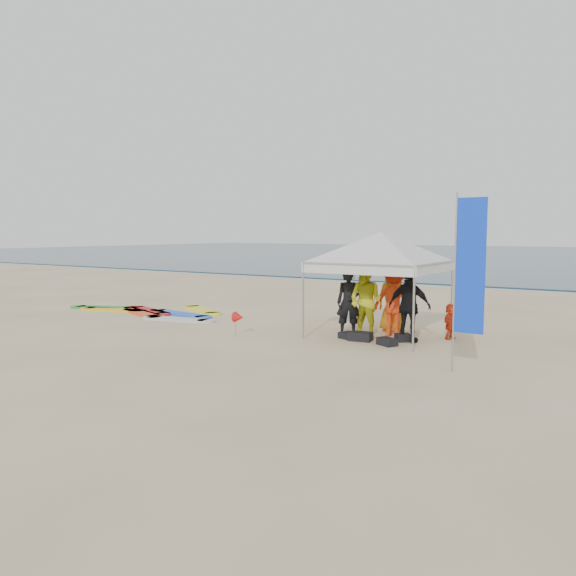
# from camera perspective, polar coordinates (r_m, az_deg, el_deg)

# --- Properties ---
(ground) EXTENTS (120.00, 120.00, 0.00)m
(ground) POSITION_cam_1_polar(r_m,az_deg,el_deg) (13.55, -8.73, -5.80)
(ground) COLOR beige
(ground) RESTS_ON ground
(ocean) EXTENTS (160.00, 84.00, 0.08)m
(ocean) POSITION_cam_1_polar(r_m,az_deg,el_deg) (70.55, 25.47, 2.97)
(ocean) COLOR #0C2633
(ocean) RESTS_ON ground
(shoreline_foam) EXTENTS (160.00, 1.20, 0.01)m
(shoreline_foam) POSITION_cam_1_polar(r_m,az_deg,el_deg) (29.61, 15.21, 0.28)
(shoreline_foam) COLOR silver
(shoreline_foam) RESTS_ON ground
(person_black_a) EXTENTS (0.76, 0.68, 1.74)m
(person_black_a) POSITION_cam_1_polar(r_m,az_deg,el_deg) (14.63, 6.19, -1.47)
(person_black_a) COLOR black
(person_black_a) RESTS_ON ground
(person_yellow) EXTENTS (1.01, 0.84, 1.88)m
(person_yellow) POSITION_cam_1_polar(r_m,az_deg,el_deg) (14.47, 7.88, -1.30)
(person_yellow) COLOR gold
(person_yellow) RESTS_ON ground
(person_orange_a) EXTENTS (1.22, 0.76, 1.82)m
(person_orange_a) POSITION_cam_1_polar(r_m,az_deg,el_deg) (14.75, 10.70, -1.32)
(person_orange_a) COLOR #ED3B15
(person_orange_a) RESTS_ON ground
(person_black_b) EXTENTS (1.05, 0.44, 1.79)m
(person_black_b) POSITION_cam_1_polar(r_m,az_deg,el_deg) (13.92, 12.24, -1.82)
(person_black_b) COLOR black
(person_black_b) RESTS_ON ground
(person_orange_b) EXTENTS (0.92, 0.63, 1.82)m
(person_orange_b) POSITION_cam_1_polar(r_m,az_deg,el_deg) (15.34, 10.60, -1.05)
(person_orange_b) COLOR #C47111
(person_orange_b) RESTS_ON ground
(person_seated) EXTENTS (0.40, 0.87, 0.90)m
(person_seated) POSITION_cam_1_polar(r_m,az_deg,el_deg) (14.71, 16.18, -3.28)
(person_seated) COLOR red
(person_seated) RESTS_ON ground
(canopy_tent) EXTENTS (4.08, 4.08, 3.08)m
(canopy_tent) POSITION_cam_1_polar(r_m,az_deg,el_deg) (14.60, 9.40, 5.59)
(canopy_tent) COLOR #A5A5A8
(canopy_tent) RESTS_ON ground
(feather_flag) EXTENTS (0.58, 0.04, 3.42)m
(feather_flag) POSITION_cam_1_polar(r_m,az_deg,el_deg) (11.02, 17.89, 1.93)
(feather_flag) COLOR #A5A5A8
(feather_flag) RESTS_ON ground
(marker_pennant) EXTENTS (0.28, 0.28, 0.64)m
(marker_pennant) POSITION_cam_1_polar(r_m,az_deg,el_deg) (14.54, -5.00, -2.99)
(marker_pennant) COLOR #A5A5A8
(marker_pennant) RESTS_ON ground
(gear_pile) EXTENTS (1.78, 1.11, 0.22)m
(gear_pile) POSITION_cam_1_polar(r_m,az_deg,el_deg) (14.04, 8.28, -4.99)
(gear_pile) COLOR black
(gear_pile) RESTS_ON ground
(surfboard_spread) EXTENTS (6.12, 3.18, 0.07)m
(surfboard_spread) POSITION_cam_1_polar(r_m,az_deg,el_deg) (19.27, -13.60, -2.38)
(surfboard_spread) COLOR red
(surfboard_spread) RESTS_ON ground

